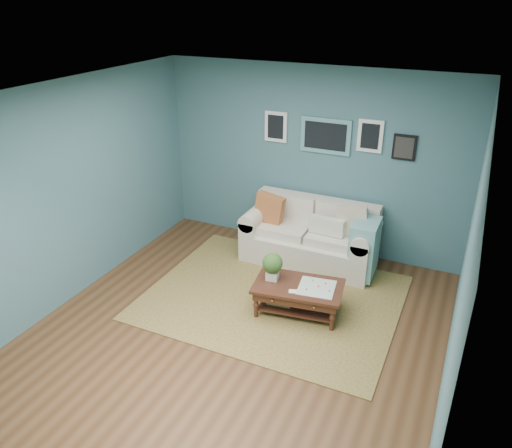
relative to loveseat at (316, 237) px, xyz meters
The scene contains 4 objects.
room_shell 2.21m from the loveseat, 98.02° to the right, with size 5.00×5.02×2.70m.
area_rug 1.21m from the loveseat, 99.22° to the right, with size 3.13×2.51×0.01m, color brown.
loveseat is the anchor object (origin of this frame).
coffee_table 1.32m from the loveseat, 82.99° to the right, with size 1.14×0.76×0.74m.
Camera 1 is at (2.17, -4.10, 3.62)m, focal length 35.00 mm.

